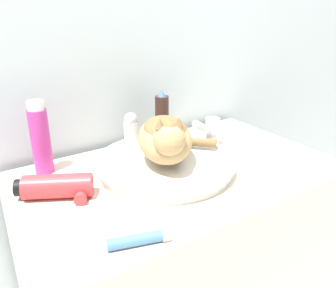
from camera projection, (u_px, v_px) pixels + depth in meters
wall_back at (124, 41)px, 1.23m from camera, size 8.00×0.05×2.40m
vanity_counter at (179, 278)px, 1.26m from camera, size 0.96×0.59×0.85m
sink_basin at (165, 163)px, 1.09m from camera, size 0.43×0.43×0.04m
cat at (166, 137)px, 1.04m from camera, size 0.32×0.30×0.16m
faucet at (210, 130)px, 1.24m from camera, size 0.14×0.07×0.12m
hairspray_can_black at (162, 119)px, 1.27m from camera, size 0.05×0.05×0.20m
deodorant_stick at (131, 132)px, 1.21m from camera, size 0.05×0.05×0.14m
shampoo_bottle_tall at (40, 139)px, 1.04m from camera, size 0.06×0.06×0.22m
cream_tube at (140, 239)px, 0.76m from camera, size 0.14×0.07×0.03m
hair_dryer at (59, 187)px, 0.94m from camera, size 0.20×0.16×0.07m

